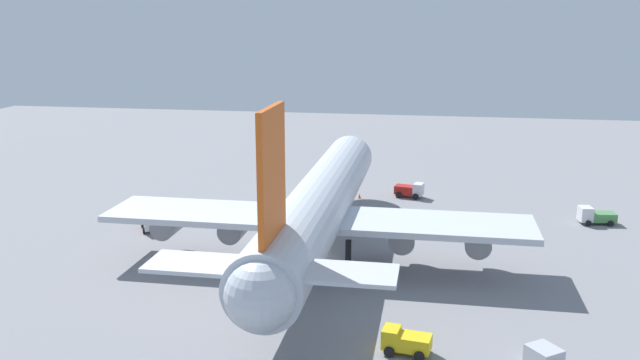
% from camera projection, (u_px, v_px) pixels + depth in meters
% --- Properties ---
extents(ground_plane, '(239.85, 239.85, 0.00)m').
position_uv_depth(ground_plane, '(320.00, 256.00, 79.41)').
color(ground_plane, gray).
extents(cargo_airplane, '(59.96, 48.10, 20.69)m').
position_uv_depth(cargo_airplane, '(320.00, 205.00, 77.88)').
color(cargo_airplane, silver).
rests_on(cargo_airplane, ground_plane).
extents(catering_truck, '(2.89, 4.27, 2.13)m').
position_uv_depth(catering_truck, '(405.00, 341.00, 56.28)').
color(catering_truck, yellow).
rests_on(catering_truck, ground_plane).
extents(baggage_tug, '(4.57, 3.66, 2.43)m').
position_uv_depth(baggage_tug, '(151.00, 222.00, 88.80)').
color(baggage_tug, silver).
rests_on(baggage_tug, ground_plane).
extents(maintenance_van, '(3.24, 4.71, 2.35)m').
position_uv_depth(maintenance_van, '(410.00, 190.00, 105.17)').
color(maintenance_van, silver).
rests_on(maintenance_van, ground_plane).
extents(cargo_loader, '(3.08, 5.06, 2.36)m').
position_uv_depth(cargo_loader, '(595.00, 216.00, 91.73)').
color(cargo_loader, silver).
rests_on(cargo_loader, ground_plane).
extents(cargo_container_aft, '(3.26, 3.20, 1.73)m').
position_uv_depth(cargo_container_aft, '(544.00, 357.00, 54.09)').
color(cargo_container_aft, '#B7BCC6').
rests_on(cargo_container_aft, ground_plane).
extents(safety_cone_nose, '(0.49, 0.49, 0.70)m').
position_uv_depth(safety_cone_nose, '(359.00, 196.00, 104.89)').
color(safety_cone_nose, orange).
rests_on(safety_cone_nose, ground_plane).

